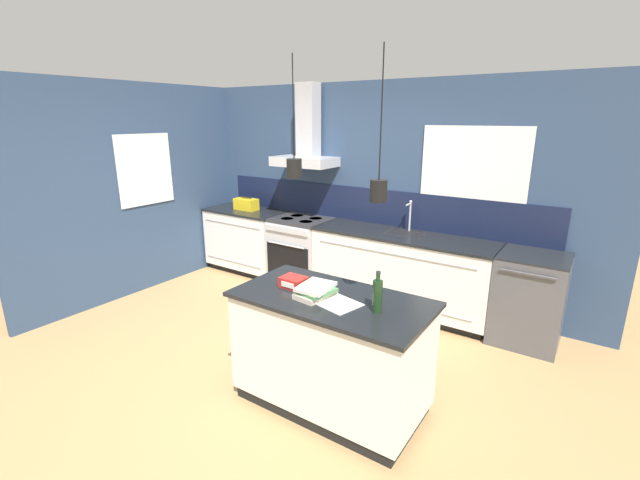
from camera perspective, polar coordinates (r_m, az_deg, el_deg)
ground_plane at (r=4.25m, az=-7.30°, el=-15.03°), size 16.00×16.00×0.00m
wall_back at (r=5.38m, az=6.00°, el=7.11°), size 5.60×2.39×2.60m
wall_left at (r=6.01m, az=-21.11°, el=6.57°), size 0.08×3.80×2.60m
counter_run_left at (r=6.33m, az=-9.53°, el=0.02°), size 1.20×0.64×0.91m
counter_run_sink at (r=5.06m, az=10.73°, el=-4.14°), size 2.11×0.64×1.27m
oven_range at (r=5.72m, az=-2.47°, el=-1.54°), size 0.76×0.66×0.91m
dishwasher at (r=4.74m, az=26.07°, el=-7.05°), size 0.63×0.65×0.91m
kitchen_island at (r=3.37m, az=1.50°, el=-14.65°), size 1.47×0.77×0.91m
bottle_on_island at (r=2.92m, az=7.66°, el=-7.31°), size 0.07×0.07×0.29m
book_stack at (r=3.16m, az=-0.56°, el=-6.81°), size 0.26×0.32×0.09m
red_supply_box at (r=3.35m, az=-3.54°, el=-5.60°), size 0.19×0.16×0.08m
paper_pile at (r=3.10m, az=1.68°, el=-8.16°), size 0.45×0.34×0.01m
yellow_toolbox at (r=6.21m, az=-9.81°, el=4.73°), size 0.34×0.18×0.19m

